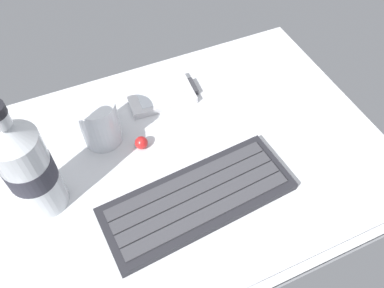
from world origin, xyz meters
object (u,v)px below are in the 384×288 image
at_px(water_bottle, 28,167).
at_px(trackball_mouse, 141,143).
at_px(handheld_device, 162,94).
at_px(juice_cup, 100,124).
at_px(keyboard, 198,198).

relative_size(water_bottle, trackball_mouse, 9.45).
bearing_deg(handheld_device, juice_cup, -157.77).
bearing_deg(trackball_mouse, handheld_device, 52.53).
bearing_deg(water_bottle, trackball_mouse, 12.95).
xyz_separation_m(keyboard, trackball_mouse, (-0.04, 0.13, 0.00)).
height_order(juice_cup, water_bottle, water_bottle).
xyz_separation_m(juice_cup, trackball_mouse, (0.05, -0.04, -0.03)).
height_order(handheld_device, juice_cup, juice_cup).
height_order(water_bottle, trackball_mouse, water_bottle).
bearing_deg(juice_cup, trackball_mouse, -38.86).
bearing_deg(handheld_device, keyboard, -97.51).
xyz_separation_m(handheld_device, trackball_mouse, (-0.07, -0.09, 0.00)).
distance_m(water_bottle, trackball_mouse, 0.19).
xyz_separation_m(keyboard, water_bottle, (-0.21, 0.09, 0.08)).
bearing_deg(water_bottle, handheld_device, 29.17).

